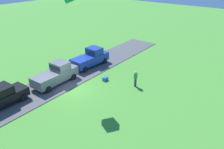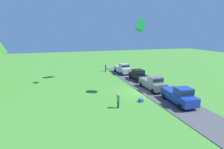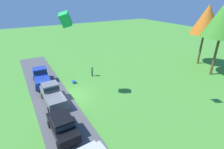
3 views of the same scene
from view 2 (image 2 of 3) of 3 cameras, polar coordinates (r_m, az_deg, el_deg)
The scene contains 10 objects.
ground_plane at distance 25.34m, azimuth 8.74°, elevation -5.72°, with size 120.00×120.00×0.00m, color #478E33.
pavement_strip at distance 26.42m, azimuth 13.34°, elevation -5.06°, with size 36.00×4.40×0.06m, color #4C4C51.
car_pickup_by_flagpole at distance 22.06m, azimuth 21.23°, elevation -6.35°, with size 5.10×2.28×2.14m.
car_pickup_far_end at distance 26.32m, azimuth 13.21°, elevation -2.67°, with size 5.04×2.13×2.14m.
car_sedan_near_entrance at distance 31.42m, azimuth 8.59°, elevation -0.01°, with size 4.45×2.04×1.84m.
car_pickup_mid_row at distance 36.24m, azimuth 3.54°, elevation 1.99°, with size 5.12×2.33×2.14m.
person_watching_sky at distance 38.12m, azimuth -2.08°, elevation 2.22°, with size 0.36×0.24×1.71m.
person_on_lawn at distance 19.67m, azimuth 2.05°, elevation -8.51°, with size 0.36×0.24×1.71m.
cooler_box at distance 21.92m, azimuth 9.44°, elevation -8.25°, with size 0.56×0.40×0.40m, color blue.
kite_box_over_trees at distance 23.81m, azimuth 9.26°, elevation 15.56°, with size 0.97×0.97×1.36m, color green.
Camera 2 is at (-21.40, 10.83, 8.17)m, focal length 28.00 mm.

